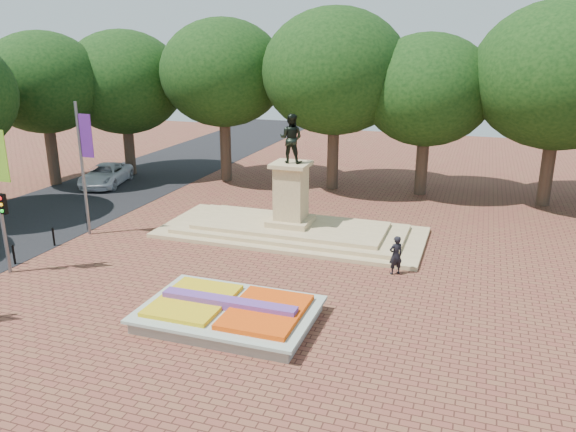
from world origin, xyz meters
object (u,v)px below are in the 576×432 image
object	(u,v)px
flower_bed	(230,312)
monument	(291,218)
pedestrian	(396,255)
van	(106,175)

from	to	relation	value
flower_bed	monument	size ratio (longest dim) A/B	0.45
flower_bed	pedestrian	world-z (taller)	pedestrian
monument	van	size ratio (longest dim) A/B	2.61
monument	van	distance (m)	16.99
pedestrian	monument	bearing A→B (deg)	-68.92
flower_bed	van	world-z (taller)	van
monument	van	world-z (taller)	monument
monument	van	xyz separation A→B (m)	(-15.96, 5.82, -0.14)
pedestrian	van	bearing A→B (deg)	-61.67
van	pedestrian	bearing A→B (deg)	-38.15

